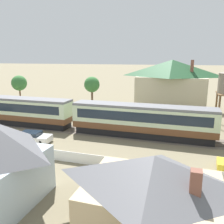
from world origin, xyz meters
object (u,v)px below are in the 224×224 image
object	(u,v)px
cottage_grey_roof_3	(153,190)
parked_car_white_2	(32,137)
station_house_dark_green_roof	(171,83)
yard_tree_2	(19,83)
passenger_train	(144,119)
yard_tree_1	(92,85)

from	to	relation	value
cottage_grey_roof_3	parked_car_white_2	bearing A→B (deg)	147.56
station_house_dark_green_roof	yard_tree_2	distance (m)	30.57
parked_car_white_2	yard_tree_2	world-z (taller)	yard_tree_2
passenger_train	yard_tree_2	world-z (taller)	yard_tree_2
cottage_grey_roof_3	yard_tree_1	xyz separation A→B (m)	(-16.26, 30.37, 2.24)
parked_car_white_2	yard_tree_1	bearing A→B (deg)	86.06
passenger_train	yard_tree_2	bearing A→B (deg)	156.32
yard_tree_2	station_house_dark_green_roof	bearing A→B (deg)	12.62
yard_tree_1	yard_tree_2	distance (m)	15.25
station_house_dark_green_roof	cottage_grey_roof_3	bearing A→B (deg)	-87.53
parked_car_white_2	yard_tree_2	bearing A→B (deg)	124.96
yard_tree_2	parked_car_white_2	bearing A→B (deg)	-48.92
station_house_dark_green_roof	yard_tree_1	distance (m)	15.39
passenger_train	cottage_grey_roof_3	bearing A→B (deg)	-78.03
station_house_dark_green_roof	cottage_grey_roof_3	world-z (taller)	station_house_dark_green_roof
passenger_train	yard_tree_2	size ratio (longest dim) A/B	9.04
station_house_dark_green_roof	yard_tree_2	bearing A→B (deg)	-167.38
cottage_grey_roof_3	parked_car_white_2	world-z (taller)	cottage_grey_roof_3
yard_tree_1	yard_tree_2	world-z (taller)	yard_tree_2
passenger_train	parked_car_white_2	size ratio (longest dim) A/B	11.98
cottage_grey_roof_3	yard_tree_2	distance (m)	42.10
passenger_train	parked_car_white_2	bearing A→B (deg)	-154.06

